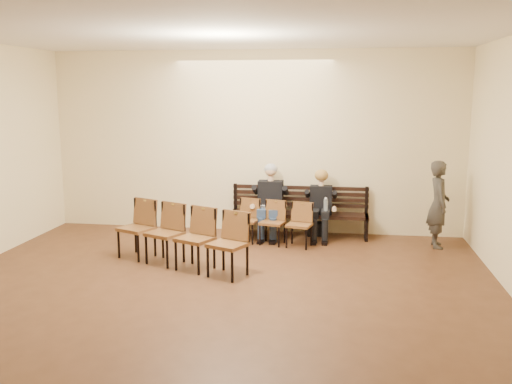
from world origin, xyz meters
TOP-DOWN VIEW (x-y plane):
  - ground at (0.00, 0.00)m, footprint 10.00×10.00m
  - room_walls at (0.00, 0.79)m, footprint 8.02×10.01m
  - bench at (0.92, 4.65)m, footprint 2.60×0.90m
  - seated_man at (0.38, 4.53)m, footprint 0.57×0.80m
  - seated_woman at (1.33, 4.53)m, footprint 0.51×0.70m
  - laptop at (0.36, 4.40)m, footprint 0.35×0.31m
  - water_bottle at (1.43, 4.32)m, footprint 0.08×0.08m
  - bag at (1.23, 4.75)m, footprint 0.40×0.33m
  - passerby at (3.39, 4.26)m, footprint 0.45×0.66m
  - chair_row_front at (0.49, 4.00)m, footprint 1.47×0.72m
  - chair_row_back at (-0.79, 2.48)m, footprint 2.36×1.44m

SIDE VIEW (x-z plane):
  - ground at x=0.00m, z-range 0.00..0.00m
  - bag at x=1.23m, z-range 0.00..0.25m
  - bench at x=0.92m, z-range 0.00..0.45m
  - chair_row_front at x=0.49m, z-range 0.00..0.79m
  - chair_row_back at x=-0.79m, z-range 0.00..0.97m
  - laptop at x=0.36m, z-range 0.45..0.67m
  - water_bottle at x=1.43m, z-range 0.45..0.70m
  - seated_woman at x=1.33m, z-range 0.00..1.18m
  - seated_man at x=0.38m, z-range 0.00..1.38m
  - passerby at x=3.39m, z-range 0.00..1.77m
  - room_walls at x=0.00m, z-range 0.78..4.29m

